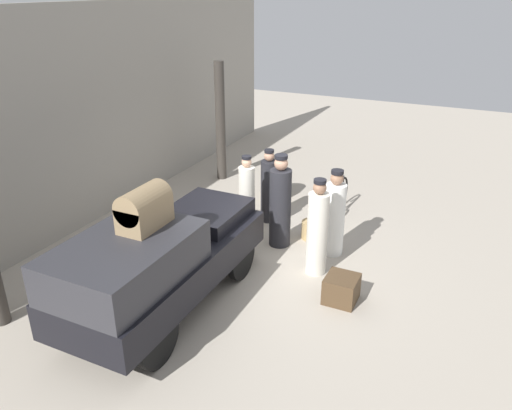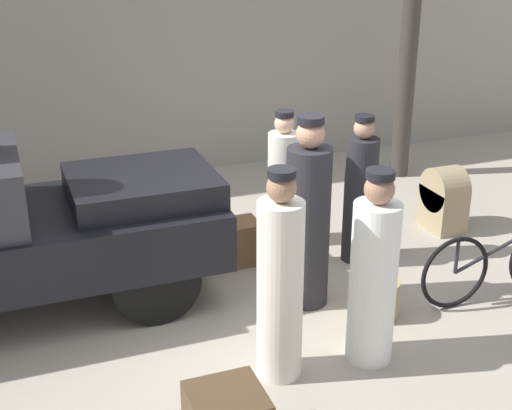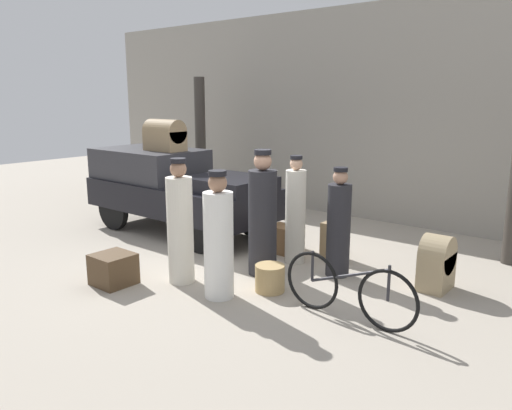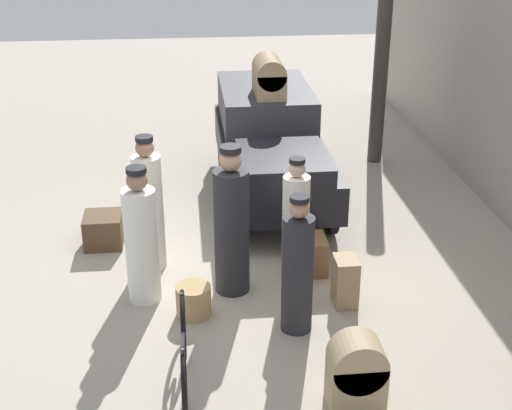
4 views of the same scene
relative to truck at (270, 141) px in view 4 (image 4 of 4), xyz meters
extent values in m
plane|color=#A89E8E|center=(2.27, -0.68, -0.90)|extent=(30.00, 30.00, 0.00)
cylinder|color=#38332D|center=(-1.32, 2.06, 0.63)|extent=(0.25, 0.25, 3.07)
cylinder|color=black|center=(1.42, 0.70, -0.49)|extent=(0.83, 0.12, 0.83)
cylinder|color=black|center=(1.42, -0.70, -0.49)|extent=(0.83, 0.12, 0.83)
cylinder|color=black|center=(-1.04, 0.70, -0.49)|extent=(0.83, 0.12, 0.83)
cylinder|color=black|center=(-1.04, -0.70, -0.49)|extent=(0.83, 0.12, 0.83)
cube|color=black|center=(0.19, 0.00, -0.19)|extent=(3.97, 1.55, 0.55)
cube|color=#2D2D33|center=(-0.71, 0.00, 0.39)|extent=(2.18, 1.43, 0.60)
cube|color=black|center=(1.48, 0.00, 0.21)|extent=(1.39, 1.21, 0.25)
torus|color=black|center=(5.15, -1.42, -0.53)|extent=(0.74, 0.04, 0.74)
torus|color=black|center=(4.14, -1.42, -0.53)|extent=(0.74, 0.04, 0.74)
cylinder|color=#232328|center=(4.65, -1.42, -0.35)|extent=(1.02, 0.04, 0.40)
cylinder|color=#232328|center=(4.14, -1.42, -0.34)|extent=(0.04, 0.04, 0.39)
cylinder|color=#232328|center=(5.15, -1.42, -0.32)|extent=(0.04, 0.04, 0.42)
cylinder|color=tan|center=(3.38, -1.30, -0.72)|extent=(0.41, 0.41, 0.37)
cylinder|color=white|center=(2.97, -1.88, -0.19)|extent=(0.39, 0.39, 1.42)
sphere|color=#936B51|center=(2.97, -1.88, 0.64)|extent=(0.24, 0.24, 0.24)
cylinder|color=black|center=(2.97, -1.88, 0.77)|extent=(0.23, 0.23, 0.07)
cylinder|color=silver|center=(2.93, -0.05, -0.15)|extent=(0.32, 0.32, 1.50)
sphere|color=tan|center=(2.93, -0.05, 0.70)|extent=(0.20, 0.20, 0.20)
cylinder|color=black|center=(2.93, -0.05, 0.80)|extent=(0.19, 0.19, 0.06)
cylinder|color=silver|center=(2.17, -1.82, -0.14)|extent=(0.37, 0.37, 1.53)
sphere|color=#936B51|center=(2.17, -1.82, 0.74)|extent=(0.23, 0.23, 0.23)
cylinder|color=black|center=(2.17, -1.82, 0.86)|extent=(0.22, 0.22, 0.06)
cylinder|color=#232328|center=(3.78, -0.16, -0.21)|extent=(0.35, 0.35, 1.38)
sphere|color=tan|center=(3.78, -0.16, 0.59)|extent=(0.22, 0.22, 0.22)
cylinder|color=black|center=(3.78, -0.16, 0.70)|extent=(0.21, 0.21, 0.06)
cylinder|color=#232328|center=(2.87, -0.81, -0.11)|extent=(0.42, 0.42, 1.58)
sphere|color=tan|center=(2.87, -0.81, 0.80)|extent=(0.26, 0.26, 0.26)
cylinder|color=black|center=(2.87, -0.81, 0.94)|extent=(0.25, 0.25, 0.07)
cube|color=#9E8966|center=(5.13, 0.20, -0.65)|extent=(0.37, 0.53, 0.52)
cylinder|color=#9E8966|center=(5.13, 0.20, -0.39)|extent=(0.37, 0.53, 0.53)
cube|color=#937A56|center=(3.32, 0.50, -0.60)|extent=(0.36, 0.27, 0.60)
cube|color=#4C3823|center=(1.49, -2.50, -0.68)|extent=(0.53, 0.52, 0.44)
cube|color=brown|center=(2.51, 0.23, -0.67)|extent=(0.48, 0.38, 0.47)
cube|color=#937A56|center=(-0.21, 0.00, 0.88)|extent=(0.80, 0.45, 0.38)
cylinder|color=#937A56|center=(-0.21, 0.00, 1.07)|extent=(0.80, 0.45, 0.45)
camera|label=1|loc=(-5.34, -4.21, 3.88)|focal=35.00mm
camera|label=2|loc=(0.24, -6.39, 2.64)|focal=50.00mm
camera|label=3|loc=(7.31, -6.44, 1.73)|focal=35.00mm
camera|label=4|loc=(10.46, -1.30, 3.72)|focal=50.00mm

